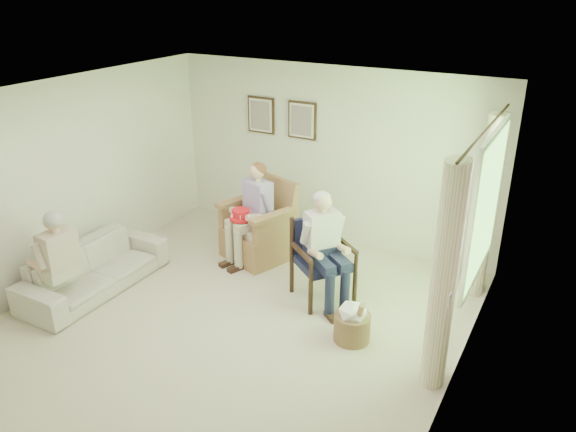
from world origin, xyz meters
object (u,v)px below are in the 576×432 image
object	(u,v)px
wicker_armchair	(260,233)
person_sofa	(54,257)
sofa	(94,269)
person_wicker	(254,206)
red_hat	(241,215)
hatbox	(353,322)
person_dark	(321,241)
wood_armchair	(326,256)

from	to	relation	value
wicker_armchair	person_sofa	bearing A→B (deg)	-100.32
sofa	person_wicker	bearing A→B (deg)	-39.31
person_sofa	red_hat	size ratio (longest dim) A/B	3.99
red_hat	hatbox	distance (m)	2.29
wicker_armchair	hatbox	distance (m)	2.32
person_dark	red_hat	world-z (taller)	person_dark
hatbox	person_dark	bearing A→B (deg)	139.84
person_dark	wicker_armchair	bearing A→B (deg)	99.80
sofa	person_wicker	xyz separation A→B (m)	(1.36, 1.67, 0.53)
sofa	person_sofa	bearing A→B (deg)	-180.00
wicker_armchair	person_sofa	distance (m)	2.74
wicker_armchair	person_sofa	size ratio (longest dim) A/B	0.89
wood_armchair	person_wicker	xyz separation A→B (m)	(-1.28, 0.38, 0.27)
sofa	red_hat	distance (m)	2.01
wicker_armchair	wood_armchair	world-z (taller)	wicker_armchair
red_hat	wood_armchair	bearing A→B (deg)	-7.80
sofa	person_sofa	world-z (taller)	person_sofa
person_wicker	person_dark	size ratio (longest dim) A/B	1.00
sofa	hatbox	world-z (taller)	hatbox
person_dark	red_hat	bearing A→B (deg)	113.52
wood_armchair	sofa	bearing A→B (deg)	154.00
person_wicker	person_dark	world-z (taller)	person_wicker
person_wicker	wood_armchair	bearing A→B (deg)	3.49
person_wicker	hatbox	bearing A→B (deg)	-9.74
red_hat	person_dark	bearing A→B (deg)	-14.48
red_hat	hatbox	world-z (taller)	red_hat
sofa	person_sofa	size ratio (longest dim) A/B	1.58
wood_armchair	person_sofa	size ratio (longest dim) A/B	0.81
person_wicker	red_hat	bearing A→B (deg)	-95.38
wood_armchair	red_hat	size ratio (longest dim) A/B	3.22
red_hat	person_wicker	bearing A→B (deg)	64.83
person_wicker	person_sofa	xyz separation A→B (m)	(-1.36, -2.21, -0.12)
hatbox	person_wicker	bearing A→B (deg)	150.46
wood_armchair	person_wicker	size ratio (longest dim) A/B	0.72
person_dark	hatbox	bearing A→B (deg)	-92.16
person_sofa	hatbox	xyz separation A→B (m)	(3.32, 1.10, -0.47)
wicker_armchair	person_dark	size ratio (longest dim) A/B	0.80
wicker_armchair	person_wicker	size ratio (longest dim) A/B	0.80
person_wicker	person_sofa	size ratio (longest dim) A/B	1.11
person_dark	person_sofa	size ratio (longest dim) A/B	1.11
wood_armchair	hatbox	world-z (taller)	wood_armchair
person_wicker	person_dark	distance (m)	1.39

